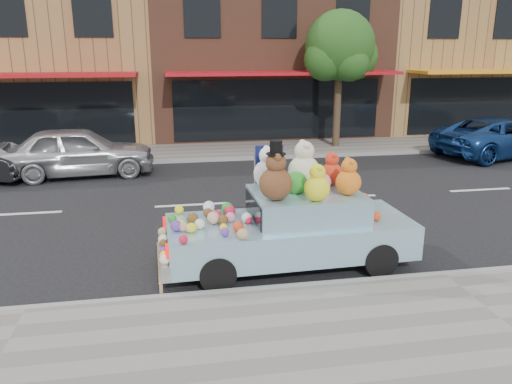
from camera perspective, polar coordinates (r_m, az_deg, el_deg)
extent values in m
plane|color=black|center=(13.40, 9.92, -0.58)|extent=(120.00, 120.00, 0.00)
cube|color=gray|center=(8.05, 26.11, -13.19)|extent=(60.00, 3.00, 0.12)
cube|color=gray|center=(19.45, 3.46, 4.96)|extent=(60.00, 3.00, 0.12)
cube|color=gray|center=(9.14, 20.64, -8.97)|extent=(60.00, 0.12, 0.13)
cube|color=gray|center=(18.02, 4.57, 4.07)|extent=(60.00, 0.12, 0.13)
cube|color=olive|center=(24.68, -23.74, 14.06)|extent=(10.00, 8.00, 7.00)
cube|color=black|center=(20.91, -25.55, 7.94)|extent=(8.50, 0.06, 2.40)
cube|color=#B31019|center=(19.95, -26.72, 11.84)|extent=(9.00, 1.80, 0.12)
cube|color=black|center=(20.82, -26.79, 17.76)|extent=(1.40, 0.06, 1.60)
cube|color=black|center=(20.23, -18.19, 18.72)|extent=(1.40, 0.06, 1.60)
cube|color=brown|center=(24.47, 0.50, 15.34)|extent=(10.00, 8.00, 7.00)
cube|color=black|center=(20.67, 2.56, 9.38)|extent=(8.50, 0.06, 2.40)
cube|color=#B31019|center=(19.70, 3.18, 13.43)|extent=(9.00, 1.80, 0.12)
cube|color=black|center=(20.13, -6.18, 19.40)|extent=(1.40, 0.06, 1.60)
cube|color=black|center=(20.57, 2.69, 19.39)|extent=(1.40, 0.06, 1.60)
cube|color=black|center=(21.43, 10.99, 19.00)|extent=(1.40, 0.06, 1.60)
cube|color=olive|center=(28.09, 21.68, 14.34)|extent=(10.00, 8.00, 7.00)
cube|color=black|center=(24.84, 25.99, 8.92)|extent=(8.50, 0.06, 2.40)
cube|color=black|center=(23.13, 20.78, 18.05)|extent=(1.40, 0.06, 1.60)
cube|color=black|center=(24.76, 27.04, 17.18)|extent=(1.40, 0.06, 1.60)
cylinder|color=#38281C|center=(19.78, 9.26, 9.48)|extent=(0.28, 0.28, 3.20)
sphere|color=#224A15|center=(19.66, 9.57, 16.21)|extent=(2.60, 2.60, 2.60)
sphere|color=#224A15|center=(20.18, 11.16, 14.98)|extent=(1.80, 1.80, 1.80)
sphere|color=#224A15|center=(19.28, 7.96, 14.80)|extent=(1.60, 1.60, 1.60)
sphere|color=#224A15|center=(19.17, 10.68, 14.37)|extent=(1.40, 1.40, 1.40)
sphere|color=#224A15|center=(20.13, 8.11, 15.40)|extent=(1.60, 1.60, 1.60)
imported|color=#B9B9BE|center=(16.23, -19.65, 4.40)|extent=(4.65, 2.22, 1.53)
imported|color=navy|center=(20.27, 26.23, 5.66)|extent=(5.52, 3.47, 1.42)
cylinder|color=black|center=(8.87, 13.99, -7.51)|extent=(0.61, 0.22, 0.60)
cylinder|color=black|center=(10.19, 10.24, -4.16)|extent=(0.61, 0.22, 0.60)
cylinder|color=black|center=(8.11, -4.41, -9.33)|extent=(0.61, 0.22, 0.60)
cylinder|color=black|center=(9.54, -5.64, -5.39)|extent=(0.61, 0.22, 0.60)
cube|color=#92C3D9|center=(8.98, 3.82, -5.03)|extent=(4.35, 1.83, 0.60)
cube|color=#92C3D9|center=(8.88, 5.75, -1.56)|extent=(1.94, 1.56, 0.50)
cube|color=silver|center=(8.74, -10.48, -6.94)|extent=(0.21, 1.78, 0.26)
cube|color=red|center=(7.99, -10.09, -6.67)|extent=(0.07, 0.28, 0.16)
cube|color=red|center=(9.26, -10.39, -3.48)|extent=(0.07, 0.28, 0.16)
cube|color=black|center=(8.65, -0.27, -1.95)|extent=(0.08, 1.30, 0.40)
sphere|color=#562F18|center=(8.24, 2.26, 0.94)|extent=(0.55, 0.55, 0.55)
sphere|color=#562F18|center=(8.15, 2.29, 3.37)|extent=(0.34, 0.34, 0.34)
sphere|color=#562F18|center=(8.01, 2.48, 3.96)|extent=(0.13, 0.13, 0.13)
sphere|color=#562F18|center=(8.24, 2.12, 4.30)|extent=(0.13, 0.13, 0.13)
cylinder|color=black|center=(8.12, 2.30, 4.37)|extent=(0.33, 0.33, 0.02)
cylinder|color=black|center=(8.10, 2.31, 5.13)|extent=(0.21, 0.21, 0.22)
sphere|color=beige|center=(9.07, 5.49, 2.38)|extent=(0.58, 0.58, 0.58)
sphere|color=beige|center=(8.99, 5.55, 4.70)|extent=(0.36, 0.36, 0.36)
sphere|color=beige|center=(8.85, 5.79, 5.28)|extent=(0.14, 0.14, 0.14)
sphere|color=beige|center=(9.09, 5.36, 5.58)|extent=(0.14, 0.14, 0.14)
sphere|color=orange|center=(8.69, 10.52, 1.10)|extent=(0.44, 0.44, 0.44)
sphere|color=orange|center=(8.63, 10.61, 2.92)|extent=(0.27, 0.27, 0.27)
sphere|color=orange|center=(8.52, 10.87, 3.35)|extent=(0.10, 0.10, 0.10)
sphere|color=orange|center=(8.70, 10.43, 3.63)|extent=(0.10, 0.10, 0.10)
sphere|color=#B22A13|center=(9.31, 8.62, 2.09)|extent=(0.42, 0.42, 0.42)
sphere|color=#B22A13|center=(9.25, 8.69, 3.70)|extent=(0.26, 0.26, 0.26)
sphere|color=#B22A13|center=(9.15, 8.89, 4.10)|extent=(0.10, 0.10, 0.10)
sphere|color=#B22A13|center=(9.32, 8.54, 4.32)|extent=(0.10, 0.10, 0.10)
sphere|color=white|center=(9.01, 1.34, 2.12)|extent=(0.51, 0.51, 0.51)
sphere|color=white|center=(8.93, 1.35, 4.18)|extent=(0.32, 0.32, 0.32)
sphere|color=white|center=(8.81, 1.50, 4.70)|extent=(0.12, 0.12, 0.12)
sphere|color=white|center=(9.02, 1.22, 4.97)|extent=(0.12, 0.12, 0.12)
sphere|color=yellow|center=(8.25, 6.98, 0.40)|extent=(0.43, 0.43, 0.43)
sphere|color=yellow|center=(8.18, 7.04, 2.27)|extent=(0.27, 0.27, 0.27)
sphere|color=yellow|center=(8.07, 7.26, 2.71)|extent=(0.10, 0.10, 0.10)
sphere|color=yellow|center=(8.24, 6.87, 3.01)|extent=(0.10, 0.10, 0.10)
sphere|color=#238023|center=(8.70, 4.57, 1.06)|extent=(0.40, 0.40, 0.40)
sphere|color=#DA6D84|center=(8.91, 7.57, 1.12)|extent=(0.32, 0.32, 0.32)
sphere|color=beige|center=(8.45, -6.46, -3.65)|extent=(0.18, 0.18, 0.18)
sphere|color=red|center=(8.65, -0.90, -3.21)|extent=(0.14, 0.14, 0.14)
sphere|color=#DA6D84|center=(8.33, -7.67, -4.12)|extent=(0.14, 0.14, 0.14)
sphere|color=#5D2E8D|center=(8.39, -9.10, -3.85)|extent=(0.19, 0.19, 0.19)
sphere|color=#DA6D84|center=(8.74, -2.96, -2.89)|extent=(0.18, 0.18, 0.18)
sphere|color=yellow|center=(8.31, -3.73, -4.06)|extent=(0.14, 0.14, 0.14)
sphere|color=silver|center=(8.68, -1.07, -2.98)|extent=(0.19, 0.19, 0.19)
sphere|color=red|center=(8.84, -4.54, -2.68)|extent=(0.19, 0.19, 0.19)
sphere|color=silver|center=(9.28, -5.41, -1.68)|extent=(0.22, 0.22, 0.22)
sphere|color=yellow|center=(9.27, -8.78, -2.00)|extent=(0.17, 0.17, 0.17)
sphere|color=#238023|center=(9.17, -3.29, -1.86)|extent=(0.22, 0.22, 0.22)
sphere|color=red|center=(8.27, -2.03, -3.99)|extent=(0.18, 0.18, 0.18)
sphere|color=#533817|center=(9.00, -5.49, -2.40)|extent=(0.18, 0.18, 0.18)
sphere|color=#A5855A|center=(8.38, -8.31, -3.94)|extent=(0.17, 0.17, 0.17)
sphere|color=yellow|center=(8.30, -7.37, -4.08)|extent=(0.17, 0.17, 0.17)
sphere|color=#533817|center=(8.68, -7.25, -3.04)|extent=(0.20, 0.20, 0.20)
sphere|color=red|center=(9.02, -2.98, -2.21)|extent=(0.20, 0.20, 0.20)
sphere|color=yellow|center=(8.44, -8.53, -3.78)|extent=(0.17, 0.17, 0.17)
sphere|color=#238023|center=(8.82, -9.54, -3.03)|extent=(0.15, 0.15, 0.15)
sphere|color=#533817|center=(8.60, -3.80, -3.21)|extent=(0.18, 0.18, 0.18)
sphere|color=#5D2E8D|center=(8.09, -3.59, -4.59)|extent=(0.15, 0.15, 0.15)
sphere|color=red|center=(7.86, -8.31, -5.38)|extent=(0.14, 0.14, 0.14)
sphere|color=#A5855A|center=(7.94, -1.54, -4.84)|extent=(0.19, 0.19, 0.19)
sphere|color=silver|center=(9.19, -5.35, -2.01)|extent=(0.18, 0.18, 0.18)
sphere|color=#D8A88C|center=(8.63, -4.90, -2.96)|extent=(0.22, 0.22, 0.22)
sphere|color=yellow|center=(8.14, -10.43, -7.13)|extent=(0.15, 0.15, 0.15)
sphere|color=beige|center=(7.96, -10.40, -7.59)|extent=(0.17, 0.17, 0.17)
sphere|color=#5D2E8D|center=(8.30, -10.47, -6.66)|extent=(0.15, 0.15, 0.15)
sphere|color=#533817|center=(8.69, -10.55, -5.72)|extent=(0.12, 0.12, 0.12)
sphere|color=beige|center=(8.77, -10.57, -5.35)|extent=(0.17, 0.17, 0.17)
sphere|color=#A5855A|center=(9.12, -10.64, -4.51)|extent=(0.17, 0.17, 0.17)
sphere|color=silver|center=(9.68, 12.22, -1.14)|extent=(0.25, 0.25, 0.25)
sphere|color=#A5855A|center=(9.45, 11.77, -1.54)|extent=(0.25, 0.25, 0.25)
sphere|color=red|center=(9.27, 11.95, -1.85)|extent=(0.26, 0.26, 0.26)
sphere|color=red|center=(9.98, 12.18, -0.72)|extent=(0.21, 0.21, 0.21)
sphere|color=red|center=(9.56, 11.57, -1.59)|extent=(0.16, 0.16, 0.16)
sphere|color=red|center=(9.05, 13.59, -2.69)|extent=(0.17, 0.17, 0.17)
sphere|color=#A5855A|center=(9.25, 11.98, -2.05)|extent=(0.21, 0.21, 0.21)
cylinder|color=#997A54|center=(8.06, -10.79, -10.83)|extent=(0.06, 0.06, 0.17)
sphere|color=#997A54|center=(8.02, -10.83, -10.22)|extent=(0.07, 0.07, 0.07)
cylinder|color=#997A54|center=(8.16, -10.81, -10.48)|extent=(0.06, 0.06, 0.17)
sphere|color=#997A54|center=(8.12, -10.85, -9.87)|extent=(0.07, 0.07, 0.07)
cylinder|color=#997A54|center=(8.26, -10.83, -10.13)|extent=(0.06, 0.06, 0.17)
sphere|color=#997A54|center=(8.22, -10.86, -9.54)|extent=(0.07, 0.07, 0.07)
cylinder|color=#997A54|center=(8.37, -10.85, -9.79)|extent=(0.06, 0.06, 0.17)
sphere|color=#997A54|center=(8.33, -10.88, -9.20)|extent=(0.07, 0.07, 0.07)
cylinder|color=#997A54|center=(8.47, -10.87, -9.46)|extent=(0.06, 0.06, 0.17)
sphere|color=#997A54|center=(8.43, -10.90, -8.88)|extent=(0.07, 0.07, 0.07)
cylinder|color=#997A54|center=(8.57, -10.88, -9.14)|extent=(0.06, 0.06, 0.17)
sphere|color=#997A54|center=(8.53, -10.92, -8.57)|extent=(0.07, 0.07, 0.07)
cylinder|color=#997A54|center=(8.68, -10.90, -8.83)|extent=(0.06, 0.06, 0.17)
sphere|color=#997A54|center=(8.64, -10.93, -8.26)|extent=(0.07, 0.07, 0.07)
cylinder|color=#997A54|center=(8.78, -10.92, -8.52)|extent=(0.06, 0.06, 0.17)
sphere|color=#997A54|center=(8.74, -10.95, -7.96)|extent=(0.07, 0.07, 0.07)
cylinder|color=#997A54|center=(8.88, -10.93, -8.23)|extent=(0.06, 0.06, 0.17)
sphere|color=#997A54|center=(8.84, -10.97, -7.66)|extent=(0.07, 0.07, 0.07)
cylinder|color=#997A54|center=(8.99, -10.95, -7.93)|extent=(0.06, 0.06, 0.17)
sphere|color=#997A54|center=(8.95, -10.98, -7.38)|extent=(0.07, 0.07, 0.07)
cylinder|color=#997A54|center=(9.09, -10.96, -7.65)|extent=(0.06, 0.06, 0.17)
sphere|color=#997A54|center=(9.05, -11.00, -7.10)|extent=(0.07, 0.07, 0.07)
cylinder|color=#997A54|center=(9.19, -10.98, -7.37)|extent=(0.06, 0.06, 0.17)
sphere|color=#997A54|center=(9.16, -11.01, -6.82)|extent=(0.07, 0.07, 0.07)
cylinder|color=#997A54|center=(9.30, -10.99, -7.10)|extent=(0.06, 0.06, 0.17)
sphere|color=#997A54|center=(9.26, -11.03, -6.56)|extent=(0.07, 0.07, 0.07)
cylinder|color=#997A54|center=(9.40, -11.01, -6.83)|extent=(0.06, 0.06, 0.17)
sphere|color=#997A54|center=(9.37, -11.04, -6.29)|extent=(0.07, 0.07, 0.07)
cylinder|color=#997A54|center=(9.51, -11.02, -6.57)|extent=(0.06, 0.06, 0.17)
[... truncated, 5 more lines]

